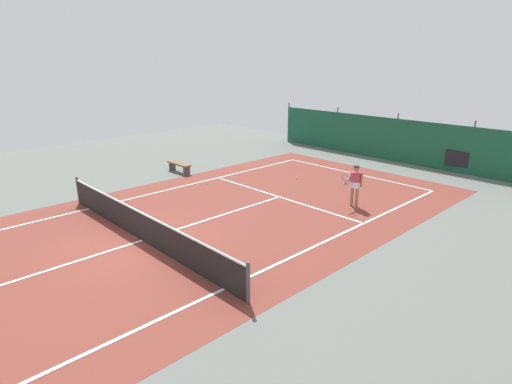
{
  "coord_description": "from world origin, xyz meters",
  "views": [
    {
      "loc": [
        11.42,
        -5.87,
        5.57
      ],
      "look_at": [
        0.85,
        4.24,
        0.9
      ],
      "focal_mm": 29.37,
      "sensor_mm": 36.0,
      "label": 1
    }
  ],
  "objects_px": {
    "tennis_ball_near_player": "(207,183)",
    "courtside_bench": "(179,165)",
    "tennis_net": "(141,226)",
    "tennis_ball_midcourt": "(297,178)",
    "parked_car": "(476,151)",
    "tennis_player": "(355,183)"
  },
  "relations": [
    {
      "from": "tennis_net",
      "to": "tennis_player",
      "type": "bearing_deg",
      "value": 69.87
    },
    {
      "from": "parked_car",
      "to": "tennis_net",
      "type": "bearing_deg",
      "value": -106.88
    },
    {
      "from": "tennis_ball_midcourt",
      "to": "parked_car",
      "type": "relative_size",
      "value": 0.02
    },
    {
      "from": "tennis_ball_near_player",
      "to": "courtside_bench",
      "type": "bearing_deg",
      "value": 174.04
    },
    {
      "from": "tennis_net",
      "to": "tennis_ball_midcourt",
      "type": "bearing_deg",
      "value": 98.58
    },
    {
      "from": "tennis_ball_midcourt",
      "to": "courtside_bench",
      "type": "bearing_deg",
      "value": -145.06
    },
    {
      "from": "tennis_net",
      "to": "courtside_bench",
      "type": "distance_m",
      "value": 8.46
    },
    {
      "from": "tennis_player",
      "to": "tennis_ball_midcourt",
      "type": "bearing_deg",
      "value": -35.87
    },
    {
      "from": "tennis_net",
      "to": "tennis_ball_midcourt",
      "type": "height_order",
      "value": "tennis_net"
    },
    {
      "from": "tennis_player",
      "to": "tennis_ball_midcourt",
      "type": "height_order",
      "value": "tennis_player"
    },
    {
      "from": "tennis_net",
      "to": "courtside_bench",
      "type": "bearing_deg",
      "value": 138.24
    },
    {
      "from": "tennis_ball_midcourt",
      "to": "courtside_bench",
      "type": "height_order",
      "value": "courtside_bench"
    },
    {
      "from": "tennis_ball_midcourt",
      "to": "tennis_player",
      "type": "bearing_deg",
      "value": -18.47
    },
    {
      "from": "tennis_ball_midcourt",
      "to": "parked_car",
      "type": "xyz_separation_m",
      "value": [
        4.99,
        8.84,
        0.81
      ]
    },
    {
      "from": "tennis_ball_near_player",
      "to": "courtside_bench",
      "type": "xyz_separation_m",
      "value": [
        -2.65,
        0.28,
        0.34
      ]
    },
    {
      "from": "tennis_player",
      "to": "parked_car",
      "type": "xyz_separation_m",
      "value": [
        0.8,
        10.23,
        -0.12
      ]
    },
    {
      "from": "parked_car",
      "to": "tennis_ball_midcourt",
      "type": "bearing_deg",
      "value": -124.91
    },
    {
      "from": "tennis_ball_midcourt",
      "to": "parked_car",
      "type": "height_order",
      "value": "parked_car"
    },
    {
      "from": "tennis_net",
      "to": "courtside_bench",
      "type": "height_order",
      "value": "tennis_net"
    },
    {
      "from": "parked_car",
      "to": "courtside_bench",
      "type": "distance_m",
      "value": 15.81
    },
    {
      "from": "tennis_net",
      "to": "tennis_ball_near_player",
      "type": "xyz_separation_m",
      "value": [
        -3.66,
        5.36,
        -0.48
      ]
    },
    {
      "from": "tennis_ball_midcourt",
      "to": "parked_car",
      "type": "distance_m",
      "value": 10.18
    }
  ]
}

